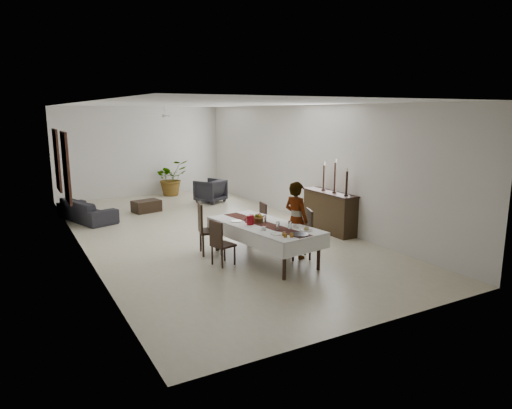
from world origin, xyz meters
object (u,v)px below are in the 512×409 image
object	(u,v)px
sideboard_body	(330,213)
woman	(296,220)
dining_table_top	(264,226)
red_pitcher	(250,220)
sofa	(87,210)

from	to	relation	value
sideboard_body	woman	bearing A→B (deg)	-145.42
dining_table_top	red_pitcher	distance (m)	0.32
dining_table_top	sofa	distance (m)	6.06
dining_table_top	red_pitcher	world-z (taller)	red_pitcher
red_pitcher	sideboard_body	distance (m)	3.06
dining_table_top	sofa	xyz separation A→B (m)	(-2.63, 5.44, -0.42)
red_pitcher	woman	bearing A→B (deg)	-17.46
red_pitcher	woman	size ratio (longest dim) A/B	0.12
woman	dining_table_top	bearing A→B (deg)	60.32
dining_table_top	red_pitcher	xyz separation A→B (m)	(-0.27, 0.11, 0.14)
dining_table_top	woman	distance (m)	0.69
dining_table_top	woman	world-z (taller)	woman
dining_table_top	sofa	bearing A→B (deg)	107.30
red_pitcher	sideboard_body	xyz separation A→B (m)	(2.85, 1.03, -0.36)
sofa	red_pitcher	bearing A→B (deg)	-174.36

